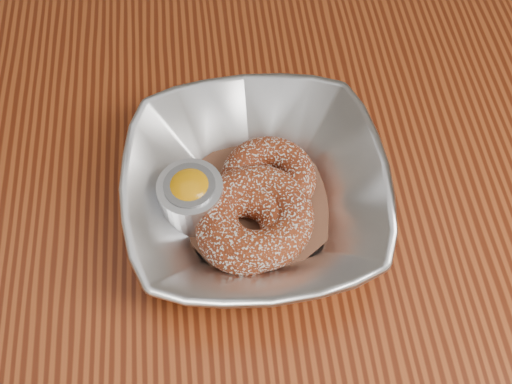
{
  "coord_description": "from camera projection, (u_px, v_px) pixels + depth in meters",
  "views": [
    {
      "loc": [
        0.01,
        -0.29,
        1.25
      ],
      "look_at": [
        0.04,
        -0.01,
        0.78
      ],
      "focal_mm": 42.0,
      "sensor_mm": 36.0,
      "label": 1
    }
  ],
  "objects": [
    {
      "name": "parchment",
      "position": [
        256.0,
        203.0,
        0.57
      ],
      "size": [
        0.2,
        0.2,
        0.0
      ],
      "primitive_type": "cube",
      "rotation": [
        0.0,
        0.0,
        0.61
      ],
      "color": "brown",
      "rests_on": "table"
    },
    {
      "name": "donut_extra",
      "position": [
        256.0,
        217.0,
        0.54
      ],
      "size": [
        0.13,
        0.13,
        0.04
      ],
      "primitive_type": "torus",
      "rotation": [
        0.0,
        0.0,
        -0.29
      ],
      "color": "maroon",
      "rests_on": "parchment"
    },
    {
      "name": "table",
      "position": [
        215.0,
        248.0,
        0.66
      ],
      "size": [
        1.2,
        0.8,
        0.75
      ],
      "color": "maroon",
      "rests_on": "ground_plane"
    },
    {
      "name": "donut_front",
      "position": [
        245.0,
        228.0,
        0.53
      ],
      "size": [
        0.11,
        0.11,
        0.03
      ],
      "primitive_type": "torus",
      "rotation": [
        0.0,
        0.0,
        0.21
      ],
      "color": "maroon",
      "rests_on": "parchment"
    },
    {
      "name": "ramekin",
      "position": [
        191.0,
        196.0,
        0.54
      ],
      "size": [
        0.06,
        0.06,
        0.05
      ],
      "color": "silver",
      "rests_on": "table"
    },
    {
      "name": "donut_back",
      "position": [
        268.0,
        178.0,
        0.56
      ],
      "size": [
        0.11,
        0.11,
        0.03
      ],
      "primitive_type": "torus",
      "rotation": [
        0.0,
        0.0,
        -0.31
      ],
      "color": "maroon",
      "rests_on": "parchment"
    },
    {
      "name": "serving_bowl",
      "position": [
        256.0,
        192.0,
        0.55
      ],
      "size": [
        0.24,
        0.24,
        0.06
      ],
      "primitive_type": "imported",
      "color": "silver",
      "rests_on": "table"
    }
  ]
}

